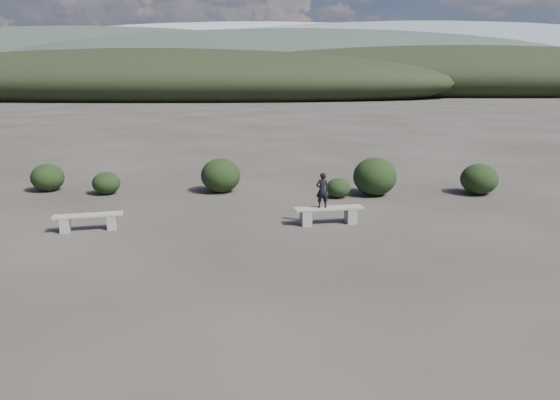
{
  "coord_description": "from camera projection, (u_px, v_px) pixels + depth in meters",
  "views": [
    {
      "loc": [
        0.94,
        -9.93,
        4.2
      ],
      "look_at": [
        0.64,
        3.5,
        1.1
      ],
      "focal_mm": 35.0,
      "sensor_mm": 36.0,
      "label": 1
    }
  ],
  "objects": [
    {
      "name": "shrub_e",
      "position": [
        479.0,
        179.0,
        19.46
      ],
      "size": [
        1.32,
        1.32,
        1.1
      ],
      "primitive_type": "ellipsoid",
      "color": "black",
      "rests_on": "ground"
    },
    {
      "name": "shrub_c",
      "position": [
        338.0,
        188.0,
        18.95
      ],
      "size": [
        0.86,
        0.86,
        0.69
      ],
      "primitive_type": "ellipsoid",
      "color": "black",
      "rests_on": "ground"
    },
    {
      "name": "ground",
      "position": [
        243.0,
        295.0,
        10.64
      ],
      "size": [
        1200.0,
        1200.0,
        0.0
      ],
      "primitive_type": "plane",
      "color": "#2F2924",
      "rests_on": "ground"
    },
    {
      "name": "seated_person",
      "position": [
        322.0,
        190.0,
        15.42
      ],
      "size": [
        0.42,
        0.33,
        1.01
      ],
      "primitive_type": "imported",
      "rotation": [
        0.0,
        0.0,
        3.4
      ],
      "color": "black",
      "rests_on": "bench_right"
    },
    {
      "name": "shrub_a",
      "position": [
        106.0,
        183.0,
        19.51
      ],
      "size": [
        0.98,
        0.98,
        0.8
      ],
      "primitive_type": "ellipsoid",
      "color": "black",
      "rests_on": "ground"
    },
    {
      "name": "bench_right",
      "position": [
        329.0,
        214.0,
        15.61
      ],
      "size": [
        2.04,
        0.83,
        0.5
      ],
      "rotation": [
        0.0,
        0.0,
        0.21
      ],
      "color": "gray",
      "rests_on": "ground"
    },
    {
      "name": "shrub_d",
      "position": [
        375.0,
        177.0,
        19.27
      ],
      "size": [
        1.53,
        1.53,
        1.34
      ],
      "primitive_type": "ellipsoid",
      "color": "black",
      "rests_on": "ground"
    },
    {
      "name": "shrub_b",
      "position": [
        221.0,
        175.0,
        19.8
      ],
      "size": [
        1.44,
        1.44,
        1.24
      ],
      "primitive_type": "ellipsoid",
      "color": "black",
      "rests_on": "ground"
    },
    {
      "name": "shrub_f",
      "position": [
        48.0,
        177.0,
        20.02
      ],
      "size": [
        1.19,
        1.19,
        1.01
      ],
      "primitive_type": "ellipsoid",
      "color": "black",
      "rests_on": "ground"
    },
    {
      "name": "mountain_ridges",
      "position": [
        279.0,
        63.0,
        338.64
      ],
      "size": [
        500.0,
        400.0,
        56.0
      ],
      "color": "black",
      "rests_on": "ground"
    },
    {
      "name": "bench_left",
      "position": [
        88.0,
        221.0,
        14.97
      ],
      "size": [
        1.88,
        0.87,
        0.46
      ],
      "rotation": [
        0.0,
        0.0,
        0.27
      ],
      "color": "gray",
      "rests_on": "ground"
    }
  ]
}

